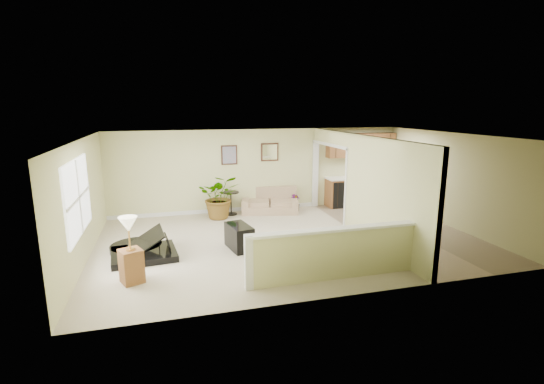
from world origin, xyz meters
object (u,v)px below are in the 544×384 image
object	(u,v)px
piano	(141,232)
lamp_stand	(131,255)
palm_plant	(220,197)
accent_table	(231,200)
loveseat	(269,200)
piano_bench	(239,237)
small_plant	(295,204)

from	to	relation	value
piano	lamp_stand	bearing A→B (deg)	-101.19
lamp_stand	palm_plant	bearing A→B (deg)	60.46
accent_table	loveseat	bearing A→B (deg)	2.62
palm_plant	lamp_stand	world-z (taller)	palm_plant
piano_bench	small_plant	distance (m)	3.62
loveseat	piano_bench	bearing A→B (deg)	-102.67
piano	loveseat	world-z (taller)	piano
accent_table	lamp_stand	xyz separation A→B (m)	(-2.53, -4.11, 0.08)
piano_bench	small_plant	world-z (taller)	piano_bench
loveseat	piano	bearing A→B (deg)	-127.80
piano_bench	loveseat	xyz separation A→B (m)	(1.50, 2.97, 0.09)
loveseat	lamp_stand	distance (m)	5.59
palm_plant	piano	bearing A→B (deg)	-129.59
piano	lamp_stand	world-z (taller)	piano
piano	loveseat	size ratio (longest dim) A/B	0.89
piano	piano_bench	size ratio (longest dim) A/B	2.03
piano_bench	palm_plant	world-z (taller)	palm_plant
lamp_stand	small_plant	bearing A→B (deg)	41.71
accent_table	lamp_stand	bearing A→B (deg)	-121.58
loveseat	palm_plant	world-z (taller)	palm_plant
small_plant	accent_table	bearing A→B (deg)	177.08
piano_bench	loveseat	world-z (taller)	loveseat
piano_bench	accent_table	distance (m)	2.93
piano_bench	accent_table	bearing A→B (deg)	83.99
piano	palm_plant	bearing A→B (deg)	44.36
piano	loveseat	bearing A→B (deg)	32.00
lamp_stand	piano	bearing A→B (deg)	84.86
accent_table	lamp_stand	distance (m)	4.83
piano_bench	accent_table	world-z (taller)	accent_table
accent_table	lamp_stand	world-z (taller)	lamp_stand
accent_table	piano	bearing A→B (deg)	-131.06
small_plant	palm_plant	bearing A→B (deg)	-175.30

